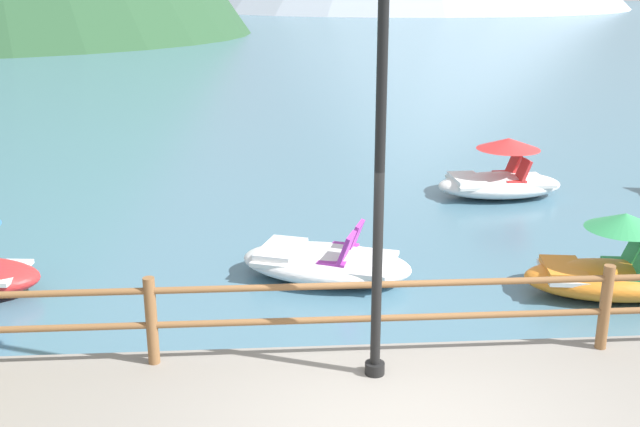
% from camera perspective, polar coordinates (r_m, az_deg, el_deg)
% --- Properties ---
extents(ground_plane, '(200.00, 200.00, 0.00)m').
position_cam_1_polar(ground_plane, '(45.73, -2.60, 12.14)').
color(ground_plane, '#477084').
extents(dock_railing, '(23.92, 0.12, 0.95)m').
position_cam_1_polar(dock_railing, '(7.86, 4.81, -6.92)').
color(dock_railing, brown).
rests_on(dock_railing, promenade_dock).
extents(lamp_post, '(0.28, 0.28, 4.32)m').
position_cam_1_polar(lamp_post, '(6.87, 4.64, 7.15)').
color(lamp_post, black).
rests_on(lamp_post, promenade_dock).
extents(pedal_boat_3, '(2.56, 1.45, 1.19)m').
position_cam_1_polar(pedal_boat_3, '(15.50, 13.53, 2.66)').
color(pedal_boat_3, white).
rests_on(pedal_boat_3, ground).
extents(pedal_boat_4, '(2.45, 1.44, 1.20)m').
position_cam_1_polar(pedal_boat_4, '(11.08, 21.22, -4.03)').
color(pedal_boat_4, orange).
rests_on(pedal_boat_4, ground).
extents(pedal_boat_5, '(2.83, 2.13, 0.81)m').
position_cam_1_polar(pedal_boat_5, '(10.99, 0.37, -3.73)').
color(pedal_boat_5, white).
rests_on(pedal_boat_5, ground).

